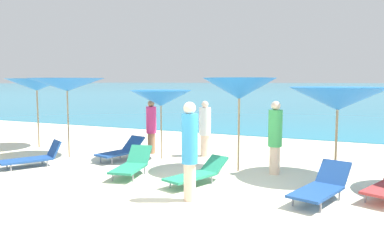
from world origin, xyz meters
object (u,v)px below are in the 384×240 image
at_px(umbrella_4, 338,99).
at_px(beachgoer_2, 275,136).
at_px(beachgoer_3, 151,125).
at_px(umbrella_3, 239,89).
at_px(lounge_chair_1, 322,186).
at_px(lounge_chair_4, 132,164).
at_px(umbrella_0, 37,85).
at_px(umbrella_2, 161,98).
at_px(lounge_chair_7, 197,173).
at_px(lounge_chair_6, 33,157).
at_px(lounge_chair_0, 121,150).
at_px(beachgoer_1, 205,127).
at_px(beachgoer_0, 190,148).
at_px(umbrella_1, 67,85).

bearing_deg(umbrella_4, beachgoer_2, -166.28).
height_order(beachgoer_2, beachgoer_3, beachgoer_2).
xyz_separation_m(umbrella_3, lounge_chair_1, (2.23, -1.66, -1.83)).
bearing_deg(lounge_chair_4, umbrella_0, 146.92).
distance_m(umbrella_2, lounge_chair_7, 3.36).
xyz_separation_m(umbrella_4, lounge_chair_6, (-7.50, -2.24, -1.63)).
height_order(umbrella_0, lounge_chair_6, umbrella_0).
distance_m(umbrella_4, lounge_chair_0, 6.06).
height_order(beachgoer_1, beachgoer_2, beachgoer_2).
distance_m(lounge_chair_0, beachgoer_0, 4.34).
bearing_deg(umbrella_4, beachgoer_0, -127.30).
bearing_deg(beachgoer_3, beachgoer_0, 37.04).
bearing_deg(lounge_chair_0, umbrella_0, -175.51).
bearing_deg(umbrella_4, umbrella_1, -173.37).
distance_m(lounge_chair_0, lounge_chair_6, 2.37).
height_order(umbrella_1, beachgoer_1, umbrella_1).
bearing_deg(umbrella_3, beachgoer_3, 161.12).
distance_m(lounge_chair_1, lounge_chair_7, 2.66).
bearing_deg(beachgoer_1, umbrella_2, -162.87).
bearing_deg(lounge_chair_0, beachgoer_0, -23.60).
height_order(umbrella_0, beachgoer_1, umbrella_0).
bearing_deg(lounge_chair_1, umbrella_3, 159.06).
distance_m(umbrella_1, lounge_chair_7, 5.28).
relative_size(umbrella_3, beachgoer_0, 1.25).
xyz_separation_m(lounge_chair_1, lounge_chair_6, (-7.42, -0.19, -0.03)).
bearing_deg(umbrella_4, lounge_chair_6, -163.35).
xyz_separation_m(umbrella_4, lounge_chair_4, (-4.50, -1.97, -1.60)).
bearing_deg(lounge_chair_0, lounge_chair_1, -1.39).
height_order(umbrella_4, beachgoer_2, umbrella_4).
bearing_deg(lounge_chair_7, lounge_chair_6, -157.94).
xyz_separation_m(umbrella_3, beachgoer_3, (-3.28, 1.12, -1.22)).
xyz_separation_m(umbrella_4, beachgoer_1, (-3.86, 1.04, -0.99)).
distance_m(umbrella_0, beachgoer_1, 6.09).
xyz_separation_m(umbrella_1, beachgoer_3, (1.94, 1.60, -1.30)).
distance_m(beachgoer_0, beachgoer_2, 2.97).
bearing_deg(umbrella_3, lounge_chair_1, -36.73).
relative_size(umbrella_0, umbrella_1, 1.00).
height_order(lounge_chair_7, beachgoer_0, beachgoer_0).
distance_m(beachgoer_1, beachgoer_3, 1.75).
relative_size(lounge_chair_7, beachgoer_0, 0.91).
bearing_deg(beachgoer_1, umbrella_3, -68.78).
distance_m(umbrella_0, beachgoer_3, 4.40).
distance_m(beachgoer_1, beachgoer_2, 2.84).
xyz_separation_m(umbrella_4, lounge_chair_7, (-2.74, -1.98, -1.63)).
relative_size(umbrella_3, beachgoer_2, 1.31).
relative_size(umbrella_1, lounge_chair_1, 1.32).
bearing_deg(umbrella_2, lounge_chair_0, -144.59).
bearing_deg(beachgoer_2, beachgoer_0, 51.29).
height_order(umbrella_1, beachgoer_0, umbrella_1).
xyz_separation_m(lounge_chair_1, lounge_chair_4, (-4.42, 0.09, -0.00)).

